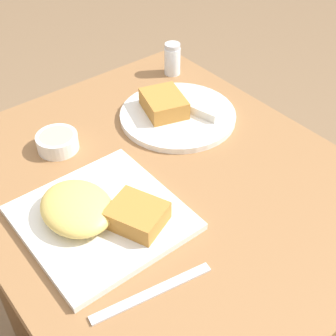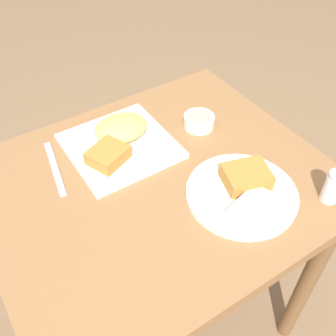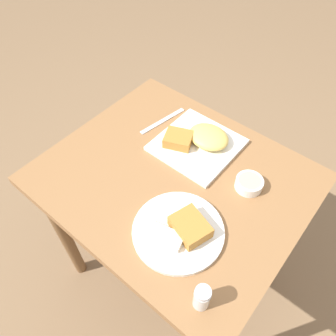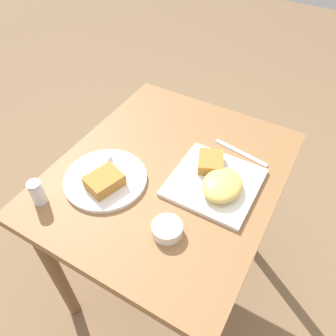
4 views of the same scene
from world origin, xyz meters
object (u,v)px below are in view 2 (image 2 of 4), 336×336
Objects in this scene: sauce_ramekin at (199,121)px; salt_shaker at (332,188)px; butter_knife at (55,168)px; plate_square_near at (119,140)px; plate_oval_far at (243,191)px.

sauce_ramekin is 1.05× the size of salt_shaker.
salt_shaker reaches higher than butter_knife.
sauce_ramekin is at bearing 91.43° from butter_knife.
salt_shaker is at bearing 126.89° from plate_square_near.
plate_oval_far is 0.47m from butter_knife.
sauce_ramekin is 0.42× the size of butter_knife.
salt_shaker reaches higher than plate_oval_far.
plate_square_near reaches higher than plate_oval_far.
salt_shaker is 0.41× the size of butter_knife.
butter_knife is (0.34, -0.33, -0.01)m from plate_oval_far.
salt_shaker is (-0.09, 0.39, 0.02)m from sauce_ramekin.
plate_square_near is at bearing -53.11° from salt_shaker.
plate_oval_far is 3.04× the size of sauce_ramekin.
plate_square_near is 0.35m from plate_oval_far.
plate_oval_far is 3.19× the size of salt_shaker.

